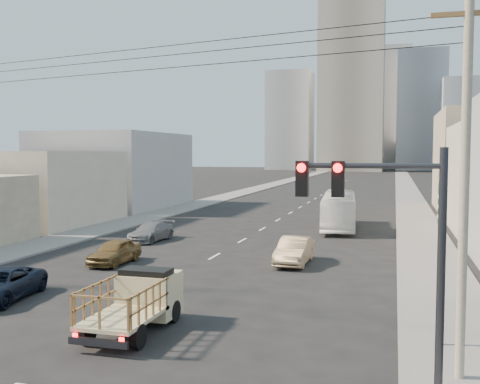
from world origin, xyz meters
The scene contains 21 objects.
ground centered at (0.00, 0.00, 0.00)m, with size 420.00×420.00×0.00m, color black.
sidewalk_left centered at (-11.75, 70.00, 0.06)m, with size 3.50×180.00×0.12m, color slate.
sidewalk_right centered at (11.75, 70.00, 0.06)m, with size 3.50×180.00×0.12m, color slate.
lane_dashes centered at (0.00, 53.00, 0.01)m, with size 0.15×104.00×0.01m.
flatbed_pickup centered at (1.62, 0.62, 1.09)m, with size 1.95×4.41×1.90m.
navy_pickup centered at (-5.30, 2.66, 0.63)m, with size 2.08×4.51×1.25m, color black.
city_bus centered at (5.69, 27.75, 1.44)m, with size 2.42×10.32×2.88m, color white.
sedan_brown centered at (-4.45, 10.57, 0.65)m, with size 1.54×3.82×1.30m, color brown.
sedan_tan centered at (4.75, 13.09, 0.70)m, with size 1.48×4.25×1.40m, color tan.
sedan_grey centered at (-5.85, 18.25, 0.61)m, with size 1.72×4.23×1.23m, color slate.
traffic_signal centered at (9.77, -3.51, 4.08)m, with size 3.23×0.35×6.00m.
green_sign centered at (11.16, 1.50, 3.74)m, with size 0.18×1.60×5.00m.
utility_pole centered at (11.50, -1.00, 5.19)m, with size 1.80×0.24×10.00m.
overhead_wires centered at (0.00, 1.50, 8.97)m, with size 23.01×5.02×0.72m.
bldg_left_mid centered at (-19.00, 24.00, 3.00)m, with size 11.00×12.00×6.00m, color #AFA78D.
bldg_left_far centered at (-19.50, 39.00, 4.00)m, with size 12.00×16.00×8.00m, color #969698.
high_rise_tower centered at (-4.00, 170.00, 30.00)m, with size 20.00×20.00×60.00m, color gray.
midrise_ne centered at (18.00, 185.00, 20.00)m, with size 16.00×16.00×40.00m, color #92949A.
midrise_nw centered at (-26.00, 180.00, 17.00)m, with size 15.00×15.00×34.00m, color #92949A.
midrise_back centered at (6.00, 200.00, 22.00)m, with size 18.00×18.00×44.00m, color #969698.
midrise_east centered at (30.00, 165.00, 14.00)m, with size 14.00×14.00×28.00m, color #92949A.
Camera 1 is at (9.80, -16.03, 5.88)m, focal length 42.00 mm.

